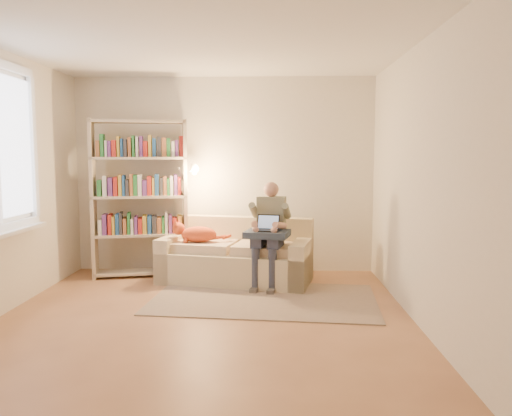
{
  "coord_description": "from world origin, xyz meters",
  "views": [
    {
      "loc": [
        0.66,
        -4.45,
        1.56
      ],
      "look_at": [
        0.47,
        1.0,
        0.99
      ],
      "focal_mm": 35.0,
      "sensor_mm": 36.0,
      "label": 1
    }
  ],
  "objects_px": {
    "sofa": "(236,259)",
    "person": "(269,227)",
    "bookshelf": "(140,190)",
    "laptop": "(261,226)",
    "cat": "(199,234)"
  },
  "relations": [
    {
      "from": "sofa",
      "to": "person",
      "type": "relative_size",
      "value": 1.57
    },
    {
      "from": "person",
      "to": "bookshelf",
      "type": "xyz_separation_m",
      "value": [
        -1.66,
        0.46,
        0.41
      ]
    },
    {
      "from": "person",
      "to": "laptop",
      "type": "relative_size",
      "value": 4.12
    },
    {
      "from": "cat",
      "to": "bookshelf",
      "type": "relative_size",
      "value": 0.33
    },
    {
      "from": "sofa",
      "to": "person",
      "type": "xyz_separation_m",
      "value": [
        0.41,
        -0.23,
        0.43
      ]
    },
    {
      "from": "bookshelf",
      "to": "laptop",
      "type": "bearing_deg",
      "value": -30.77
    },
    {
      "from": "sofa",
      "to": "person",
      "type": "height_order",
      "value": "person"
    },
    {
      "from": "sofa",
      "to": "bookshelf",
      "type": "xyz_separation_m",
      "value": [
        -1.25,
        0.22,
        0.83
      ]
    },
    {
      "from": "person",
      "to": "bookshelf",
      "type": "relative_size",
      "value": 0.62
    },
    {
      "from": "person",
      "to": "cat",
      "type": "height_order",
      "value": "person"
    },
    {
      "from": "person",
      "to": "laptop",
      "type": "distance_m",
      "value": 0.12
    },
    {
      "from": "laptop",
      "to": "sofa",
      "type": "bearing_deg",
      "value": 147.55
    },
    {
      "from": "sofa",
      "to": "laptop",
      "type": "xyz_separation_m",
      "value": [
        0.32,
        -0.31,
        0.45
      ]
    },
    {
      "from": "person",
      "to": "cat",
      "type": "xyz_separation_m",
      "value": [
        -0.87,
        0.21,
        -0.11
      ]
    },
    {
      "from": "person",
      "to": "sofa",
      "type": "bearing_deg",
      "value": 162.35
    }
  ]
}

